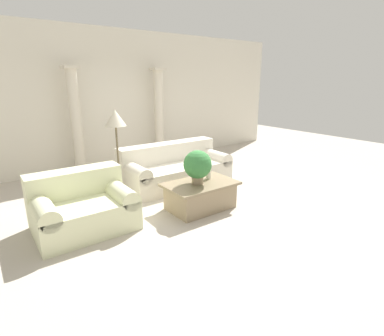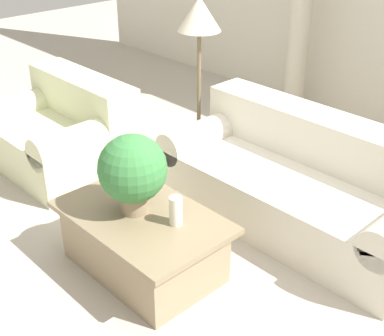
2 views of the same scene
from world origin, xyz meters
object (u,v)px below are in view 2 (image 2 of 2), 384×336
at_px(floor_lamp, 199,25).
at_px(coffee_table, 143,241).
at_px(loveseat, 62,130).
at_px(potted_plant, 133,170).
at_px(sofa_long, 300,181).

bearing_deg(floor_lamp, coffee_table, -58.14).
xyz_separation_m(loveseat, potted_plant, (1.70, -0.47, 0.42)).
relative_size(sofa_long, loveseat, 1.64).
distance_m(loveseat, floor_lamp, 1.62).
height_order(sofa_long, potted_plant, potted_plant).
bearing_deg(sofa_long, coffee_table, -104.77).
xyz_separation_m(sofa_long, coffee_table, (-0.34, -1.30, -0.10)).
height_order(sofa_long, loveseat, same).
bearing_deg(potted_plant, loveseat, 164.66).
relative_size(coffee_table, potted_plant, 2.12).
height_order(coffee_table, floor_lamp, floor_lamp).
bearing_deg(floor_lamp, loveseat, -136.88).
xyz_separation_m(loveseat, coffee_table, (1.76, -0.46, -0.10)).
bearing_deg(potted_plant, floor_lamp, 119.71).
xyz_separation_m(sofa_long, potted_plant, (-0.41, -1.30, 0.43)).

